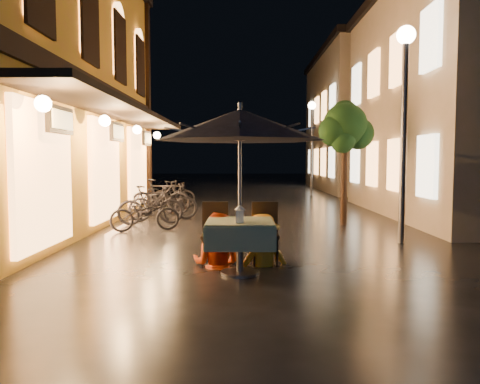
{
  "coord_description": "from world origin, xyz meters",
  "views": [
    {
      "loc": [
        -0.18,
        -7.2,
        1.67
      ],
      "look_at": [
        -0.2,
        0.08,
        1.15
      ],
      "focal_mm": 35.0,
      "sensor_mm": 36.0,
      "label": 1
    }
  ],
  "objects_px": {
    "patio_umbrella": "(240,125)",
    "bicycle_0": "(145,213)",
    "streetlamp_near": "(405,94)",
    "person_orange": "(216,214)",
    "person_yellow": "(263,215)",
    "table_lantern": "(240,213)",
    "cafe_table": "(240,234)"
  },
  "relations": [
    {
      "from": "person_orange",
      "to": "table_lantern",
      "type": "bearing_deg",
      "value": 130.88
    },
    {
      "from": "streetlamp_near",
      "to": "patio_umbrella",
      "type": "distance_m",
      "value": 4.14
    },
    {
      "from": "cafe_table",
      "to": "person_orange",
      "type": "relative_size",
      "value": 0.61
    },
    {
      "from": "streetlamp_near",
      "to": "person_orange",
      "type": "relative_size",
      "value": 2.59
    },
    {
      "from": "person_yellow",
      "to": "person_orange",
      "type": "bearing_deg",
      "value": -14.13
    },
    {
      "from": "person_yellow",
      "to": "bicycle_0",
      "type": "xyz_separation_m",
      "value": [
        -2.56,
        3.42,
        -0.37
      ]
    },
    {
      "from": "streetlamp_near",
      "to": "cafe_table",
      "type": "distance_m",
      "value": 4.69
    },
    {
      "from": "cafe_table",
      "to": "table_lantern",
      "type": "distance_m",
      "value": 0.39
    },
    {
      "from": "patio_umbrella",
      "to": "person_orange",
      "type": "relative_size",
      "value": 1.51
    },
    {
      "from": "table_lantern",
      "to": "person_yellow",
      "type": "xyz_separation_m",
      "value": [
        0.35,
        0.8,
        -0.14
      ]
    },
    {
      "from": "table_lantern",
      "to": "person_yellow",
      "type": "relative_size",
      "value": 0.16
    },
    {
      "from": "patio_umbrella",
      "to": "table_lantern",
      "type": "bearing_deg",
      "value": -90.0
    },
    {
      "from": "person_orange",
      "to": "person_yellow",
      "type": "bearing_deg",
      "value": -160.47
    },
    {
      "from": "table_lantern",
      "to": "bicycle_0",
      "type": "xyz_separation_m",
      "value": [
        -2.2,
        4.22,
        -0.5
      ]
    },
    {
      "from": "person_yellow",
      "to": "cafe_table",
      "type": "bearing_deg",
      "value": 39.9
    },
    {
      "from": "cafe_table",
      "to": "person_yellow",
      "type": "height_order",
      "value": "person_yellow"
    },
    {
      "from": "person_orange",
      "to": "person_yellow",
      "type": "height_order",
      "value": "person_orange"
    },
    {
      "from": "cafe_table",
      "to": "bicycle_0",
      "type": "distance_m",
      "value": 4.58
    },
    {
      "from": "cafe_table",
      "to": "patio_umbrella",
      "type": "xyz_separation_m",
      "value": [
        0.0,
        0.0,
        1.56
      ]
    },
    {
      "from": "patio_umbrella",
      "to": "bicycle_0",
      "type": "height_order",
      "value": "patio_umbrella"
    },
    {
      "from": "streetlamp_near",
      "to": "patio_umbrella",
      "type": "relative_size",
      "value": 1.72
    },
    {
      "from": "streetlamp_near",
      "to": "bicycle_0",
      "type": "height_order",
      "value": "streetlamp_near"
    },
    {
      "from": "patio_umbrella",
      "to": "table_lantern",
      "type": "xyz_separation_m",
      "value": [
        -0.0,
        -0.21,
        -1.23
      ]
    },
    {
      "from": "streetlamp_near",
      "to": "person_yellow",
      "type": "relative_size",
      "value": 2.7
    },
    {
      "from": "patio_umbrella",
      "to": "bicycle_0",
      "type": "xyz_separation_m",
      "value": [
        -2.2,
        4.01,
        -1.73
      ]
    },
    {
      "from": "patio_umbrella",
      "to": "person_orange",
      "type": "xyz_separation_m",
      "value": [
        -0.37,
        0.53,
        -1.33
      ]
    },
    {
      "from": "table_lantern",
      "to": "person_yellow",
      "type": "bearing_deg",
      "value": 66.25
    },
    {
      "from": "cafe_table",
      "to": "person_orange",
      "type": "distance_m",
      "value": 0.68
    },
    {
      "from": "patio_umbrella",
      "to": "person_yellow",
      "type": "bearing_deg",
      "value": 59.12
    },
    {
      "from": "table_lantern",
      "to": "person_orange",
      "type": "height_order",
      "value": "person_orange"
    },
    {
      "from": "streetlamp_near",
      "to": "table_lantern",
      "type": "distance_m",
      "value": 4.66
    },
    {
      "from": "streetlamp_near",
      "to": "patio_umbrella",
      "type": "bearing_deg",
      "value": -141.74
    }
  ]
}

